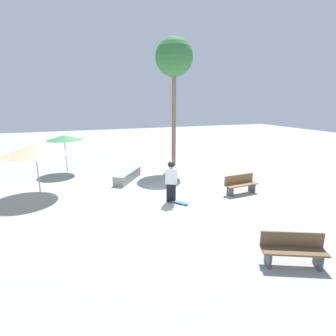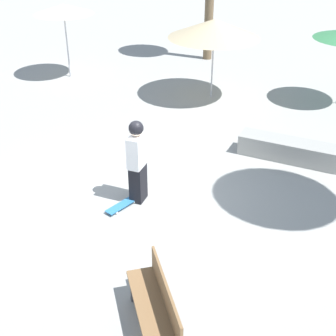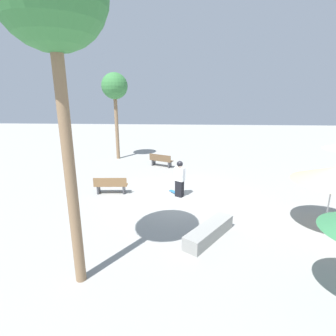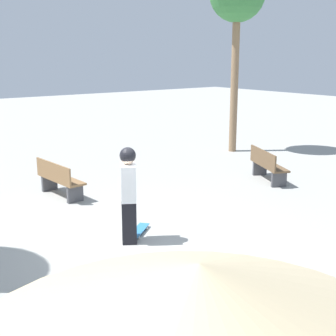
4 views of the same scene
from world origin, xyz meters
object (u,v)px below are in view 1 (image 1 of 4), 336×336
at_px(concrete_ledge, 128,176).
at_px(shade_umbrella_green, 64,138).
at_px(shade_umbrella_tan, 35,149).
at_px(skateboard, 179,202).
at_px(bench_near, 293,250).
at_px(bench_far, 241,184).
at_px(skater_main, 171,180).
at_px(palm_tree_far_back, 174,59).

relative_size(concrete_ledge, shade_umbrella_green, 1.02).
bearing_deg(shade_umbrella_tan, concrete_ledge, -169.45).
distance_m(skateboard, shade_umbrella_tan, 6.70).
bearing_deg(shade_umbrella_green, shade_umbrella_tan, 71.93).
distance_m(bench_near, bench_far, 5.45).
relative_size(skater_main, shade_umbrella_green, 0.79).
distance_m(skater_main, bench_far, 3.40).
bearing_deg(bench_near, skater_main, -50.72).
distance_m(bench_far, palm_tree_far_back, 8.71).
height_order(skateboard, shade_umbrella_tan, shade_umbrella_tan).
height_order(skater_main, palm_tree_far_back, palm_tree_far_back).
relative_size(skater_main, palm_tree_far_back, 0.22).
distance_m(concrete_ledge, bench_near, 9.24).
distance_m(concrete_ledge, shade_umbrella_tan, 4.66).
bearing_deg(bench_far, skateboard, -0.71).
xyz_separation_m(skateboard, shade_umbrella_tan, (5.47, -3.27, 2.05)).
bearing_deg(concrete_ledge, shade_umbrella_tan, 10.55).
bearing_deg(shade_umbrella_green, bench_near, 114.67).
distance_m(concrete_ledge, bench_far, 5.88).
bearing_deg(shade_umbrella_green, bench_far, 138.01).
bearing_deg(shade_umbrella_green, concrete_ledge, 137.07).
bearing_deg(concrete_ledge, shade_umbrella_green, -42.93).
bearing_deg(palm_tree_far_back, bench_far, 97.80).
distance_m(bench_far, shade_umbrella_green, 10.14).
height_order(concrete_ledge, palm_tree_far_back, palm_tree_far_back).
bearing_deg(bench_near, skateboard, -52.20).
xyz_separation_m(skater_main, shade_umbrella_tan, (5.25, -2.93, 1.16)).
height_order(bench_near, shade_umbrella_green, shade_umbrella_green).
xyz_separation_m(skateboard, shade_umbrella_green, (4.30, -6.86, 2.01)).
xyz_separation_m(skateboard, bench_far, (-3.13, -0.17, 0.37)).
relative_size(skater_main, skateboard, 2.32).
distance_m(skater_main, shade_umbrella_green, 7.77).
bearing_deg(skater_main, concrete_ledge, 136.75).
relative_size(bench_far, shade_umbrella_tan, 0.60).
relative_size(bench_near, shade_umbrella_green, 0.74).
height_order(skater_main, bench_far, skater_main).
bearing_deg(palm_tree_far_back, shade_umbrella_green, -4.83).
distance_m(skateboard, bench_near, 5.01).
relative_size(concrete_ledge, palm_tree_far_back, 0.29).
bearing_deg(palm_tree_far_back, skateboard, 70.01).
xyz_separation_m(concrete_ledge, shade_umbrella_tan, (4.19, 0.78, 1.86)).
relative_size(skater_main, bench_near, 1.07).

